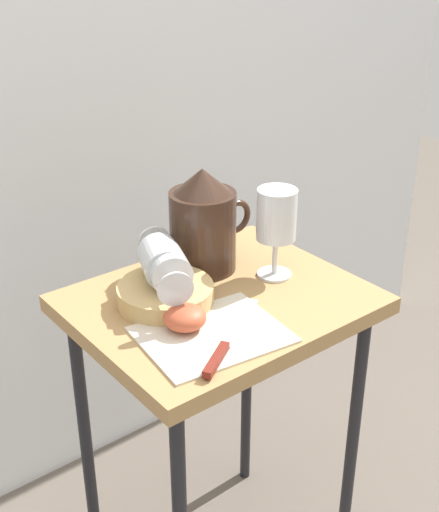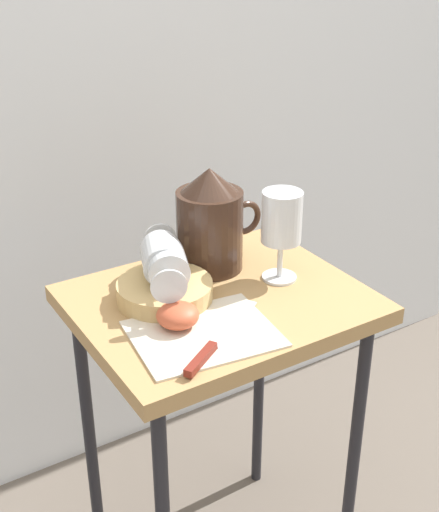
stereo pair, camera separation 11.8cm
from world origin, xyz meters
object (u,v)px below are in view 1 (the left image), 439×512
basket_tray (165,294)px  pitcher (203,229)px  knife (225,346)px  table (220,335)px  apple_half_left (185,317)px  wine_glass_tipped_near (167,265)px  wine_glass_tipped_far (163,263)px  wine_glass_upright (277,220)px

basket_tray → pitcher: size_ratio=0.84×
knife → pitcher: bearing=59.5°
table → apple_half_left: apple_half_left is taller
basket_tray → wine_glass_tipped_near: 0.05m
apple_half_left → knife: size_ratio=0.33×
table → apple_half_left: (-0.11, -0.05, 0.10)m
wine_glass_tipped_far → apple_half_left: bearing=-105.8°
table → knife: (-0.10, -0.14, 0.09)m
wine_glass_tipped_near → wine_glass_tipped_far: wine_glass_tipped_far is taller
wine_glass_tipped_far → knife: 0.20m
wine_glass_tipped_far → knife: (-0.02, -0.19, -0.06)m
wine_glass_tipped_near → apple_half_left: (-0.03, -0.09, -0.05)m
basket_tray → knife: bearing=-93.4°
knife → wine_glass_tipped_near: bearing=84.5°
table → wine_glass_upright: size_ratio=3.88×
wine_glass_tipped_far → pitcher: bearing=22.4°
basket_tray → pitcher: bearing=26.6°
wine_glass_upright → knife: bearing=-149.1°
wine_glass_tipped_near → wine_glass_tipped_far: (-0.00, 0.01, 0.00)m
table → pitcher: bearing=66.6°
apple_half_left → wine_glass_tipped_near: bearing=71.9°
pitcher → wine_glass_tipped_far: bearing=-157.6°
wine_glass_upright → apple_half_left: size_ratio=2.43×
pitcher → knife: bearing=-120.5°
table → knife: size_ratio=3.16×
apple_half_left → knife: bearing=-81.3°
knife → wine_glass_tipped_far: bearing=85.1°
wine_glass_tipped_far → knife: bearing=-94.9°
table → wine_glass_upright: bearing=-0.4°
basket_tray → apple_half_left: size_ratio=2.38×
table → pitcher: size_ratio=3.33×
table → wine_glass_tipped_near: size_ratio=4.13×
basket_tray → pitcher: pitcher is taller
pitcher → wine_glass_upright: 0.14m
basket_tray → table: bearing=-24.9°
wine_glass_tipped_near → knife: size_ratio=0.77×
basket_tray → wine_glass_tipped_far: 0.06m
basket_tray → wine_glass_tipped_far: size_ratio=1.05×
wine_glass_upright → wine_glass_tipped_near: bearing=168.2°
wine_glass_tipped_far → apple_half_left: (-0.03, -0.10, -0.05)m
pitcher → apple_half_left: (-0.16, -0.16, -0.06)m
wine_glass_upright → table: bearing=179.6°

